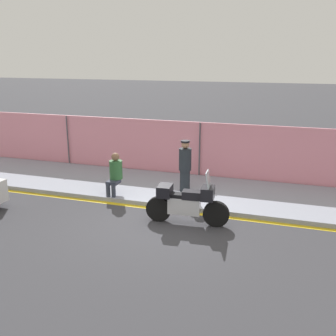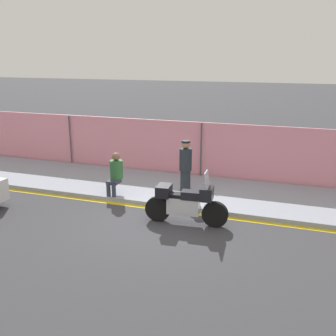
{
  "view_description": "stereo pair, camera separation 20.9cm",
  "coord_description": "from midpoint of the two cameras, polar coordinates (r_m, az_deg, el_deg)",
  "views": [
    {
      "loc": [
        3.13,
        -9.29,
        4.34
      ],
      "look_at": [
        -0.3,
        1.37,
        1.13
      ],
      "focal_mm": 42.0,
      "sensor_mm": 36.0,
      "label": 1
    },
    {
      "loc": [
        3.33,
        -9.23,
        4.34
      ],
      "look_at": [
        -0.3,
        1.37,
        1.13
      ],
      "focal_mm": 42.0,
      "sensor_mm": 36.0,
      "label": 2
    }
  ],
  "objects": [
    {
      "name": "ground_plane",
      "position": [
        10.72,
        -1.29,
        -7.91
      ],
      "size": [
        120.0,
        120.0,
        0.0
      ],
      "primitive_type": "plane",
      "color": "#38383D"
    },
    {
      "name": "sidewalk",
      "position": [
        12.98,
        2.41,
        -3.27
      ],
      "size": [
        40.23,
        3.21,
        0.14
      ],
      "color": "#8E93A3",
      "rests_on": "ground_plane"
    },
    {
      "name": "curb_paint_stripe",
      "position": [
        11.48,
        0.14,
        -6.22
      ],
      "size": [
        40.23,
        0.18,
        0.01
      ],
      "color": "gold",
      "rests_on": "ground_plane"
    },
    {
      "name": "storefront_fence",
      "position": [
        14.28,
        4.28,
        2.54
      ],
      "size": [
        38.21,
        0.17,
        2.07
      ],
      "color": "pink",
      "rests_on": "ground_plane"
    },
    {
      "name": "motorcycle",
      "position": [
        10.44,
        2.1,
        -5.0
      ],
      "size": [
        2.25,
        0.61,
        1.49
      ],
      "rotation": [
        0.0,
        0.0,
        0.08
      ],
      "color": "black",
      "rests_on": "ground_plane"
    },
    {
      "name": "officer_standing",
      "position": [
        12.47,
        2.01,
        0.33
      ],
      "size": [
        0.39,
        0.39,
        1.66
      ],
      "color": "#1E2328",
      "rests_on": "sidewalk"
    },
    {
      "name": "person_seated_on_curb",
      "position": [
        12.42,
        -8.16,
        -0.51
      ],
      "size": [
        0.41,
        0.68,
        1.3
      ],
      "color": "#2D3342",
      "rests_on": "sidewalk"
    }
  ]
}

